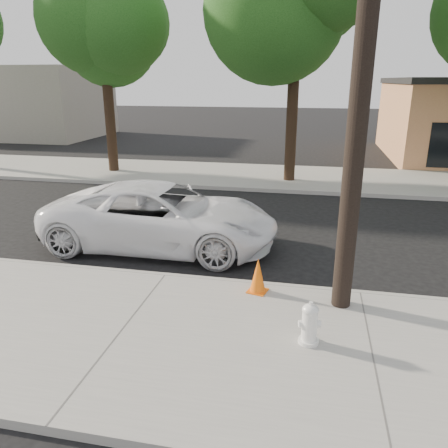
{
  "coord_description": "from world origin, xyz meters",
  "views": [
    {
      "loc": [
        2.94,
        -10.18,
        4.09
      ],
      "look_at": [
        1.06,
        -1.03,
        1.0
      ],
      "focal_mm": 35.0,
      "sensor_mm": 36.0,
      "label": 1
    }
  ],
  "objects_px": {
    "utility_pole": "(366,38)",
    "police_cruiser": "(162,216)",
    "traffic_cone": "(258,276)",
    "fire_hydrant": "(310,324)"
  },
  "relations": [
    {
      "from": "police_cruiser",
      "to": "fire_hydrant",
      "type": "relative_size",
      "value": 8.76
    },
    {
      "from": "fire_hydrant",
      "to": "traffic_cone",
      "type": "height_order",
      "value": "traffic_cone"
    },
    {
      "from": "police_cruiser",
      "to": "fire_hydrant",
      "type": "height_order",
      "value": "police_cruiser"
    },
    {
      "from": "utility_pole",
      "to": "police_cruiser",
      "type": "height_order",
      "value": "utility_pole"
    },
    {
      "from": "traffic_cone",
      "to": "utility_pole",
      "type": "bearing_deg",
      "value": -7.25
    },
    {
      "from": "fire_hydrant",
      "to": "traffic_cone",
      "type": "distance_m",
      "value": 1.88
    },
    {
      "from": "fire_hydrant",
      "to": "traffic_cone",
      "type": "bearing_deg",
      "value": 110.1
    },
    {
      "from": "police_cruiser",
      "to": "traffic_cone",
      "type": "distance_m",
      "value": 3.62
    },
    {
      "from": "utility_pole",
      "to": "police_cruiser",
      "type": "xyz_separation_m",
      "value": [
        -4.33,
        2.52,
        -3.88
      ]
    },
    {
      "from": "police_cruiser",
      "to": "traffic_cone",
      "type": "height_order",
      "value": "police_cruiser"
    }
  ]
}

